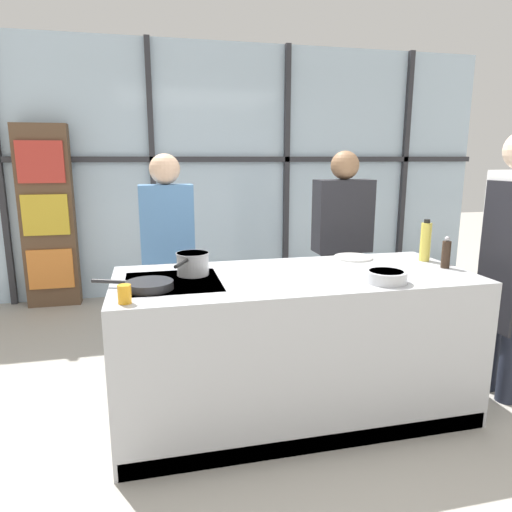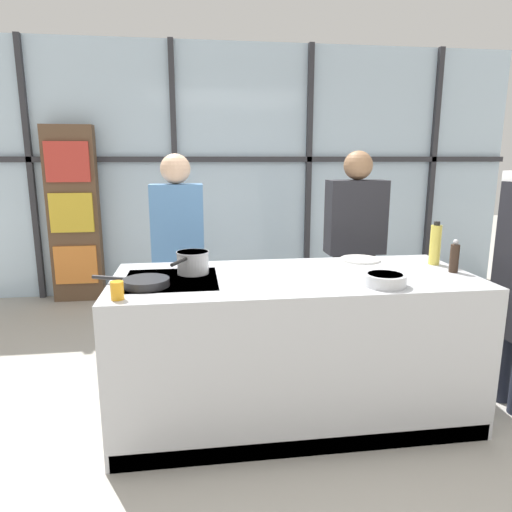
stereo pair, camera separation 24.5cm
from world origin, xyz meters
TOP-DOWN VIEW (x-y plane):
  - ground_plane at (0.00, 0.00)m, footprint 18.00×18.00m
  - back_window_wall at (0.00, 2.78)m, footprint 6.40×0.10m
  - bookshelf at (-1.86, 2.60)m, footprint 0.53×0.19m
  - demo_island at (-0.00, -0.00)m, footprint 2.11×0.88m
  - chef at (1.38, -0.12)m, footprint 0.24×0.38m
  - spectator_far_left at (-0.70, 0.93)m, footprint 0.39×0.22m
  - spectator_center_left at (0.70, 0.93)m, footprint 0.46×0.23m
  - frying_pan at (-0.84, -0.12)m, footprint 0.43×0.26m
  - saucepan at (-0.59, 0.12)m, footprint 0.22×0.33m
  - white_plate at (0.52, 0.32)m, footprint 0.26×0.26m
  - mixing_bowl at (0.43, -0.29)m, footprint 0.23×0.23m
  - oil_bottle at (0.95, 0.15)m, footprint 0.07×0.07m
  - pepper_grinder at (0.96, -0.06)m, footprint 0.05×0.05m
  - juice_glass_near at (-0.95, -0.34)m, footprint 0.06×0.06m

SIDE VIEW (x-z plane):
  - ground_plane at x=0.00m, z-range 0.00..0.00m
  - demo_island at x=0.00m, z-range 0.00..0.88m
  - white_plate at x=0.52m, z-range 0.88..0.90m
  - spectator_center_left at x=0.70m, z-range 0.10..1.71m
  - frying_pan at x=-0.84m, z-range 0.89..0.93m
  - spectator_far_left at x=-0.70m, z-range 0.12..1.71m
  - mixing_bowl at x=0.43m, z-range 0.89..0.95m
  - juice_glass_near at x=-0.95m, z-range 0.88..0.97m
  - bookshelf at x=-1.86m, z-range 0.00..1.90m
  - saucepan at x=-0.59m, z-range 0.89..1.02m
  - pepper_grinder at x=0.96m, z-range 0.87..1.07m
  - chef at x=1.38m, z-range 0.15..1.87m
  - oil_bottle at x=0.95m, z-range 0.88..1.15m
  - back_window_wall at x=0.00m, z-range 0.00..2.80m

